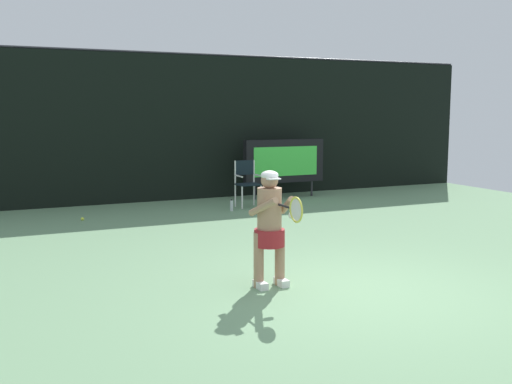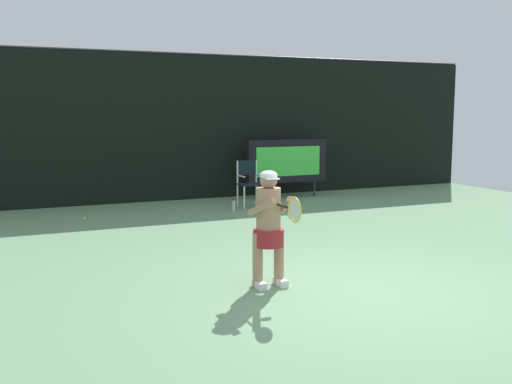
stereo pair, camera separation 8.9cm
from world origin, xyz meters
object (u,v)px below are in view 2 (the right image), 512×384
at_px(tennis_racket, 294,210).
at_px(umpire_chair, 249,180).
at_px(water_bottle, 234,206).
at_px(tennis_player, 269,224).
at_px(scoreboard, 287,161).
at_px(tennis_ball_loose, 85,219).

bearing_deg(tennis_racket, umpire_chair, 60.48).
distance_m(water_bottle, tennis_player, 5.91).
xyz_separation_m(scoreboard, water_bottle, (-2.03, -1.38, -0.82)).
relative_size(umpire_chair, tennis_racket, 1.79).
bearing_deg(umpire_chair, tennis_player, -111.16).
bearing_deg(tennis_racket, scoreboard, 53.14).
height_order(umpire_chair, tennis_player, tennis_player).
bearing_deg(tennis_player, water_bottle, 72.48).
distance_m(scoreboard, tennis_ball_loose, 5.47).
distance_m(scoreboard, tennis_racket, 8.41).
xyz_separation_m(umpire_chair, tennis_ball_loose, (-3.79, -0.23, -0.58)).
distance_m(umpire_chair, tennis_player, 6.45).
xyz_separation_m(umpire_chair, tennis_player, (-2.33, -6.01, 0.20)).
distance_m(umpire_chair, water_bottle, 0.85).
xyz_separation_m(tennis_player, tennis_racket, (0.06, -0.56, 0.26)).
bearing_deg(tennis_player, umpire_chair, 68.84).
height_order(umpire_chair, tennis_ball_loose, umpire_chair).
xyz_separation_m(water_bottle, tennis_ball_loose, (-3.23, 0.19, -0.09)).
height_order(tennis_racket, tennis_ball_loose, tennis_racket).
bearing_deg(scoreboard, tennis_player, -118.55).
relative_size(tennis_player, tennis_ball_loose, 21.91).
bearing_deg(tennis_racket, tennis_player, 85.53).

